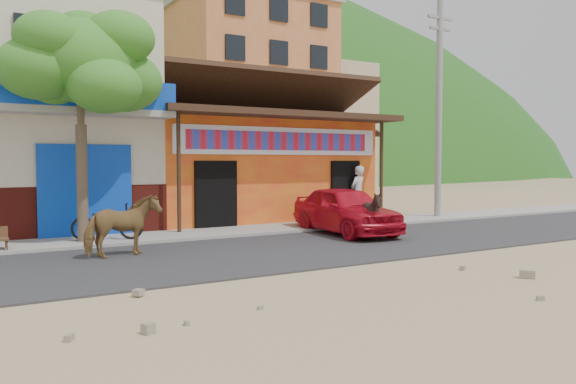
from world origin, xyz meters
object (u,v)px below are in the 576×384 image
(utility_pole, at_px, (439,109))
(scooter, at_px, (107,222))
(red_car, at_px, (346,210))
(cow_dark, at_px, (372,215))
(tree, at_px, (81,124))
(pedestrian, at_px, (358,192))
(cow_tan, at_px, (122,226))

(utility_pole, relative_size, scooter, 4.38)
(red_car, bearing_deg, cow_dark, -90.33)
(tree, relative_size, pedestrian, 3.16)
(pedestrian, bearing_deg, red_car, 25.62)
(pedestrian, bearing_deg, tree, -15.58)
(tree, height_order, cow_dark, tree)
(red_car, bearing_deg, tree, 170.65)
(cow_tan, height_order, cow_dark, cow_tan)
(cow_tan, distance_m, pedestrian, 9.76)
(cow_tan, relative_size, scooter, 0.90)
(cow_dark, bearing_deg, tree, -136.16)
(scooter, bearing_deg, cow_tan, -166.35)
(utility_pole, bearing_deg, red_car, -161.59)
(tree, relative_size, scooter, 3.28)
(red_car, height_order, scooter, red_car)
(cow_tan, bearing_deg, red_car, -94.62)
(cow_dark, xyz_separation_m, pedestrian, (2.56, 3.95, 0.37))
(cow_dark, xyz_separation_m, red_car, (0.10, 1.36, 0.05))
(utility_pole, height_order, cow_dark, utility_pole)
(cow_tan, bearing_deg, scooter, -15.59)
(utility_pole, bearing_deg, scooter, -178.81)
(tree, bearing_deg, pedestrian, 5.37)
(scooter, bearing_deg, utility_pole, -70.27)
(tree, bearing_deg, scooter, -5.10)
(tree, xyz_separation_m, cow_tan, (0.40, -2.41, -2.39))
(utility_pole, bearing_deg, tree, -179.10)
(red_car, height_order, pedestrian, pedestrian)
(cow_tan, distance_m, scooter, 2.37)
(cow_tan, bearing_deg, pedestrian, -80.87)
(utility_pole, xyz_separation_m, pedestrian, (-3.23, 0.70, -3.05))
(utility_pole, bearing_deg, cow_dark, -150.65)
(cow_dark, distance_m, red_car, 1.37)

